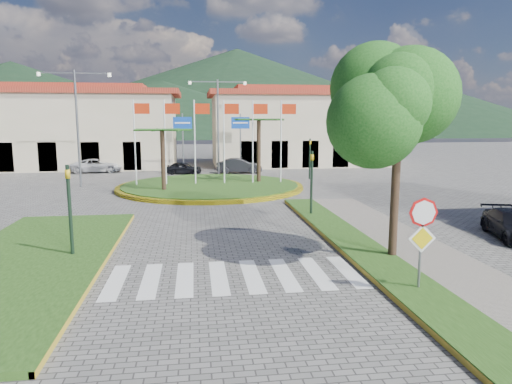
{
  "coord_description": "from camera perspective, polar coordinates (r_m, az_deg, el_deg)",
  "views": [
    {
      "loc": [
        -1.05,
        -9.1,
        4.66
      ],
      "look_at": [
        1.27,
        8.0,
        1.92
      ],
      "focal_mm": 32.0,
      "sensor_mm": 36.0,
      "label": 1
    }
  ],
  "objects": [
    {
      "name": "ground",
      "position": [
        10.28,
        -1.08,
        -17.94
      ],
      "size": [
        160.0,
        160.0,
        0.0
      ],
      "primitive_type": "plane",
      "color": "#5C5A57",
      "rests_on": "ground"
    },
    {
      "name": "hill_far_east",
      "position": [
        160.72,
        18.83,
        10.08
      ],
      "size": [
        120.0,
        120.0,
        18.0
      ],
      "primitive_type": "cone",
      "color": "black",
      "rests_on": "ground"
    },
    {
      "name": "verge_right",
      "position": [
        13.35,
        19.2,
        -11.52
      ],
      "size": [
        1.6,
        28.0,
        0.18
      ],
      "primitive_type": "cube",
      "color": "#1D4012",
      "rests_on": "ground"
    },
    {
      "name": "white_van",
      "position": [
        43.19,
        -19.3,
        3.12
      ],
      "size": [
        4.57,
        2.48,
        1.22
      ],
      "primitive_type": "imported",
      "rotation": [
        0.0,
        0.0,
        1.68
      ],
      "color": "#BABABC",
      "rests_on": "ground"
    },
    {
      "name": "hill_far_mid",
      "position": [
        170.18,
        -2.34,
        12.49
      ],
      "size": [
        180.0,
        180.0,
        30.0
      ],
      "primitive_type": "cone",
      "color": "black",
      "rests_on": "ground"
    },
    {
      "name": "car_dark_a",
      "position": [
        40.08,
        -9.08,
        2.99
      ],
      "size": [
        3.33,
        1.88,
        1.07
      ],
      "primitive_type": "imported",
      "rotation": [
        0.0,
        0.0,
        1.36
      ],
      "color": "black",
      "rests_on": "ground"
    },
    {
      "name": "hill_far_west",
      "position": [
        158.69,
        -28.07,
        10.26
      ],
      "size": [
        140.0,
        140.0,
        22.0
      ],
      "primitive_type": "cone",
      "color": "black",
      "rests_on": "ground"
    },
    {
      "name": "car_dark_b",
      "position": [
        40.24,
        -2.11,
        3.29
      ],
      "size": [
        4.08,
        1.73,
        1.31
      ],
      "primitive_type": "imported",
      "rotation": [
        0.0,
        0.0,
        1.48
      ],
      "color": "black",
      "rests_on": "ground"
    },
    {
      "name": "deciduous_tree",
      "position": [
        15.56,
        17.48,
        10.5
      ],
      "size": [
        3.6,
        3.6,
        6.8
      ],
      "color": "black",
      "rests_on": "ground"
    },
    {
      "name": "roundabout_island",
      "position": [
        31.44,
        -5.72,
        0.76
      ],
      "size": [
        12.7,
        12.7,
        6.0
      ],
      "color": "yellow",
      "rests_on": "ground"
    },
    {
      "name": "median_left",
      "position": [
        16.7,
        -26.7,
        -7.86
      ],
      "size": [
        5.0,
        14.0,
        0.18
      ],
      "primitive_type": "cube",
      "color": "#1D4012",
      "rests_on": "ground"
    },
    {
      "name": "crosswalk",
      "position": [
        13.94,
        -3.01,
        -10.5
      ],
      "size": [
        8.0,
        3.0,
        0.01
      ],
      "primitive_type": "cube",
      "color": "silver",
      "rests_on": "ground"
    },
    {
      "name": "direction_sign_west",
      "position": [
        40.1,
        -9.14,
        7.28
      ],
      "size": [
        1.6,
        0.14,
        5.2
      ],
      "color": "slate",
      "rests_on": "ground"
    },
    {
      "name": "direction_sign_east",
      "position": [
        40.29,
        -1.96,
        7.4
      ],
      "size": [
        1.6,
        0.14,
        5.2
      ],
      "color": "slate",
      "rests_on": "ground"
    },
    {
      "name": "traffic_light_right",
      "position": [
        21.99,
        6.97,
        1.84
      ],
      "size": [
        0.15,
        0.18,
        3.2
      ],
      "color": "black",
      "rests_on": "ground"
    },
    {
      "name": "sidewalk_right",
      "position": [
        13.93,
        23.69,
        -11.0
      ],
      "size": [
        4.0,
        28.0,
        0.15
      ],
      "primitive_type": "cube",
      "color": "gray",
      "rests_on": "ground"
    },
    {
      "name": "building_right",
      "position": [
        48.39,
        5.54,
        8.07
      ],
      "size": [
        19.08,
        9.54,
        8.05
      ],
      "color": "#C4BB94",
      "rests_on": "ground"
    },
    {
      "name": "building_left",
      "position": [
        48.86,
        -23.29,
        7.4
      ],
      "size": [
        23.32,
        9.54,
        8.05
      ],
      "color": "#C4BB94",
      "rests_on": "ground"
    },
    {
      "name": "street_lamp_centre",
      "position": [
        39.16,
        -4.77,
        8.74
      ],
      "size": [
        4.8,
        0.16,
        8.0
      ],
      "color": "slate",
      "rests_on": "ground"
    },
    {
      "name": "traffic_light_far",
      "position": [
        36.35,
        6.74,
        4.66
      ],
      "size": [
        0.18,
        0.15,
        3.2
      ],
      "color": "black",
      "rests_on": "ground"
    },
    {
      "name": "stop_sign",
      "position": [
        12.89,
        20.07,
        -4.41
      ],
      "size": [
        0.8,
        0.11,
        2.65
      ],
      "color": "slate",
      "rests_on": "ground"
    },
    {
      "name": "traffic_light_left",
      "position": [
        16.37,
        -22.29,
        -1.22
      ],
      "size": [
        0.15,
        0.18,
        3.2
      ],
      "color": "black",
      "rests_on": "ground"
    },
    {
      "name": "hill_near_back",
      "position": [
        139.43,
        -11.58,
        10.2
      ],
      "size": [
        110.0,
        110.0,
        16.0
      ],
      "primitive_type": "cone",
      "color": "black",
      "rests_on": "ground"
    },
    {
      "name": "street_lamp_west",
      "position": [
        34.05,
        -21.45,
        8.12
      ],
      "size": [
        4.8,
        0.16,
        8.0
      ],
      "color": "slate",
      "rests_on": "ground"
    }
  ]
}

